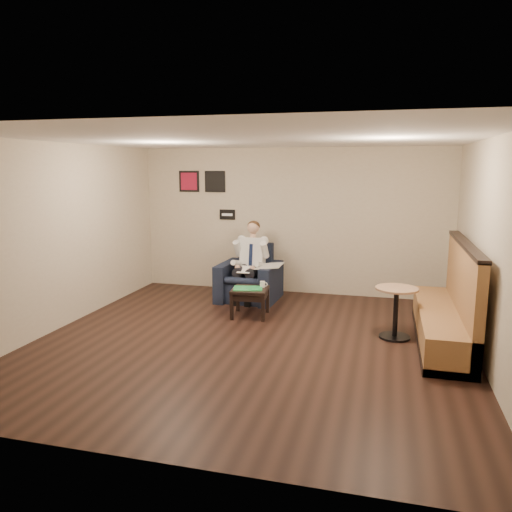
% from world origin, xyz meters
% --- Properties ---
extents(ground, '(6.00, 6.00, 0.00)m').
position_xyz_m(ground, '(0.00, 0.00, 0.00)').
color(ground, black).
rests_on(ground, ground).
extents(wall_back, '(6.00, 0.02, 2.80)m').
position_xyz_m(wall_back, '(0.00, 3.00, 1.40)').
color(wall_back, beige).
rests_on(wall_back, ground).
extents(wall_front, '(6.00, 0.02, 2.80)m').
position_xyz_m(wall_front, '(0.00, -3.00, 1.40)').
color(wall_front, beige).
rests_on(wall_front, ground).
extents(wall_left, '(0.02, 6.00, 2.80)m').
position_xyz_m(wall_left, '(-3.00, 0.00, 1.40)').
color(wall_left, beige).
rests_on(wall_left, ground).
extents(wall_right, '(0.02, 6.00, 2.80)m').
position_xyz_m(wall_right, '(3.00, 0.00, 1.40)').
color(wall_right, beige).
rests_on(wall_right, ground).
extents(ceiling, '(6.00, 6.00, 0.02)m').
position_xyz_m(ceiling, '(0.00, 0.00, 2.80)').
color(ceiling, white).
rests_on(ceiling, wall_back).
extents(seating_sign, '(0.32, 0.02, 0.20)m').
position_xyz_m(seating_sign, '(-1.30, 2.98, 1.50)').
color(seating_sign, black).
rests_on(seating_sign, wall_back).
extents(art_print_left, '(0.42, 0.03, 0.42)m').
position_xyz_m(art_print_left, '(-2.10, 2.98, 2.15)').
color(art_print_left, '#A31431').
rests_on(art_print_left, wall_back).
extents(art_print_right, '(0.42, 0.03, 0.42)m').
position_xyz_m(art_print_right, '(-1.55, 2.98, 2.15)').
color(art_print_right, black).
rests_on(art_print_right, wall_back).
extents(armchair, '(1.09, 1.09, 1.01)m').
position_xyz_m(armchair, '(-0.63, 2.21, 0.51)').
color(armchair, black).
rests_on(armchair, ground).
extents(seated_man, '(0.71, 1.02, 1.39)m').
position_xyz_m(seated_man, '(-0.64, 2.07, 0.69)').
color(seated_man, silver).
rests_on(seated_man, armchair).
extents(lap_papers, '(0.24, 0.34, 0.01)m').
position_xyz_m(lap_papers, '(-0.64, 1.96, 0.62)').
color(lap_papers, white).
rests_on(lap_papers, seated_man).
extents(newspaper, '(0.44, 0.55, 0.01)m').
position_xyz_m(newspaper, '(-0.22, 2.08, 0.69)').
color(newspaper, silver).
rests_on(newspaper, armchair).
extents(side_table, '(0.63, 0.63, 0.47)m').
position_xyz_m(side_table, '(-0.34, 1.21, 0.24)').
color(side_table, black).
rests_on(side_table, ground).
extents(green_folder, '(0.53, 0.43, 0.01)m').
position_xyz_m(green_folder, '(-0.37, 1.18, 0.48)').
color(green_folder, green).
rests_on(green_folder, side_table).
extents(coffee_mug, '(0.09, 0.09, 0.10)m').
position_xyz_m(coffee_mug, '(-0.17, 1.35, 0.52)').
color(coffee_mug, white).
rests_on(coffee_mug, side_table).
extents(smartphone, '(0.15, 0.08, 0.01)m').
position_xyz_m(smartphone, '(-0.31, 1.38, 0.47)').
color(smartphone, black).
rests_on(smartphone, side_table).
extents(banquette, '(0.65, 2.73, 1.40)m').
position_xyz_m(banquette, '(2.59, 0.73, 0.70)').
color(banquette, olive).
rests_on(banquette, ground).
extents(cafe_table, '(0.74, 0.74, 0.75)m').
position_xyz_m(cafe_table, '(1.96, 0.71, 0.37)').
color(cafe_table, '#A07656').
rests_on(cafe_table, ground).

